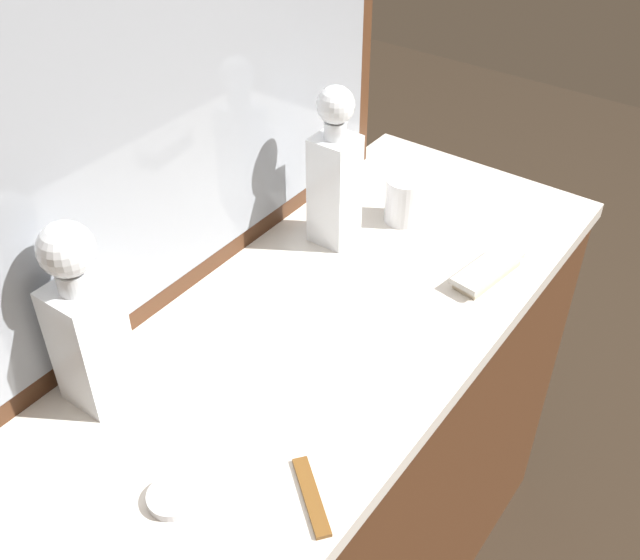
{
  "coord_description": "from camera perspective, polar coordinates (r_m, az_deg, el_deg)",
  "views": [
    {
      "loc": [
        -0.73,
        -0.53,
        1.65
      ],
      "look_at": [
        0.0,
        0.0,
        0.94
      ],
      "focal_mm": 42.31,
      "sensor_mm": 36.0,
      "label": 1
    }
  ],
  "objects": [
    {
      "name": "silver_brush_far_right",
      "position": [
        1.31,
        12.54,
        0.66
      ],
      "size": [
        0.15,
        0.07,
        0.02
      ],
      "color": "#B7A88C",
      "rests_on": "dresser"
    },
    {
      "name": "porcelain_dish",
      "position": [
        0.99,
        -11.09,
        -15.82
      ],
      "size": [
        0.06,
        0.06,
        0.01
      ],
      "color": "silver",
      "rests_on": "dresser"
    },
    {
      "name": "tortoiseshell_comb",
      "position": [
        0.97,
        -0.66,
        -16.03
      ],
      "size": [
        0.09,
        0.11,
        0.01
      ],
      "color": "brown",
      "rests_on": "dresser"
    },
    {
      "name": "crystal_decanter_left",
      "position": [
        1.32,
        1.12,
        7.46
      ],
      "size": [
        0.07,
        0.07,
        0.29
      ],
      "color": "white",
      "rests_on": "dresser"
    },
    {
      "name": "crystal_decanter_far_left",
      "position": [
        1.05,
        -17.17,
        -3.8
      ],
      "size": [
        0.08,
        0.08,
        0.29
      ],
      "color": "white",
      "rests_on": "dresser"
    },
    {
      "name": "dresser_mirror",
      "position": [
        1.13,
        -10.09,
        17.26
      ],
      "size": [
        0.95,
        0.03,
        0.8
      ],
      "color": "#472816",
      "rests_on": "dresser"
    },
    {
      "name": "dresser",
      "position": [
        1.52,
        -0.0,
        -15.16
      ],
      "size": [
        1.2,
        0.5,
        0.86
      ],
      "color": "#472816",
      "rests_on": "ground_plane"
    },
    {
      "name": "crystal_tumbler_far_left",
      "position": [
        1.42,
        6.38,
        5.91
      ],
      "size": [
        0.07,
        0.07,
        0.09
      ],
      "color": "white",
      "rests_on": "dresser"
    }
  ]
}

